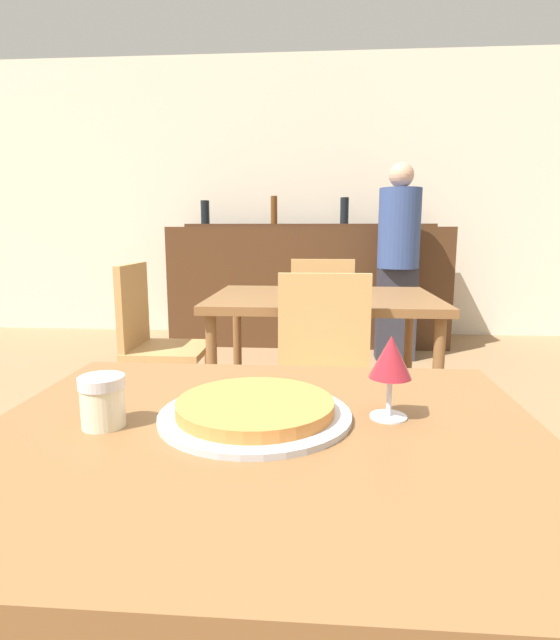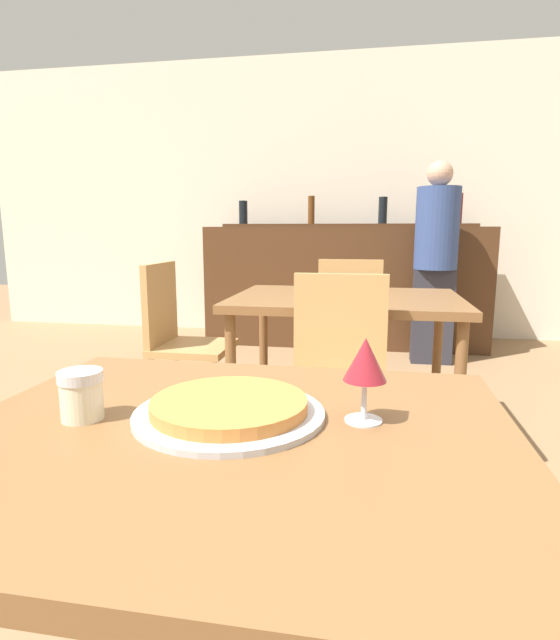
{
  "view_description": "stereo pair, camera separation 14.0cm",
  "coord_description": "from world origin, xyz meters",
  "px_view_note": "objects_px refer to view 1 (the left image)",
  "views": [
    {
      "loc": [
        0.1,
        -0.83,
        1.09
      ],
      "look_at": [
        -0.01,
        0.55,
        0.83
      ],
      "focal_mm": 28.0,
      "sensor_mm": 36.0,
      "label": 1
    },
    {
      "loc": [
        0.24,
        -0.81,
        1.09
      ],
      "look_at": [
        -0.01,
        0.55,
        0.83
      ],
      "focal_mm": 28.0,
      "sensor_mm": 36.0,
      "label": 2
    }
  ],
  "objects_px": {
    "chair_far_side_front": "(324,371)",
    "chair_far_side_back": "(322,319)",
    "pizza_tray": "(255,410)",
    "person_standing": "(398,256)",
    "chair_far_side_left": "(153,336)",
    "cheese_shaker": "(103,400)",
    "wine_glass": "(391,359)"
  },
  "relations": [
    {
      "from": "chair_far_side_back",
      "to": "chair_far_side_left",
      "type": "bearing_deg",
      "value": 33.4
    },
    {
      "from": "chair_far_side_left",
      "to": "cheese_shaker",
      "type": "height_order",
      "value": "chair_far_side_left"
    },
    {
      "from": "chair_far_side_left",
      "to": "cheese_shaker",
      "type": "xyz_separation_m",
      "value": [
        0.48,
        -1.69,
        0.25
      ]
    },
    {
      "from": "chair_far_side_back",
      "to": "person_standing",
      "type": "xyz_separation_m",
      "value": [
        0.63,
        1.09,
        0.34
      ]
    },
    {
      "from": "chair_far_side_back",
      "to": "cheese_shaker",
      "type": "xyz_separation_m",
      "value": [
        -0.41,
        -2.28,
        0.25
      ]
    },
    {
      "from": "chair_far_side_left",
      "to": "cheese_shaker",
      "type": "distance_m",
      "value": 1.78
    },
    {
      "from": "chair_far_side_left",
      "to": "pizza_tray",
      "type": "bearing_deg",
      "value": -155.28
    },
    {
      "from": "chair_far_side_left",
      "to": "wine_glass",
      "type": "height_order",
      "value": "chair_far_side_left"
    },
    {
      "from": "person_standing",
      "to": "pizza_tray",
      "type": "bearing_deg",
      "value": -103.1
    },
    {
      "from": "pizza_tray",
      "to": "cheese_shaker",
      "type": "xyz_separation_m",
      "value": [
        -0.27,
        -0.06,
        0.03
      ]
    },
    {
      "from": "chair_far_side_front",
      "to": "chair_far_side_left",
      "type": "height_order",
      "value": "same"
    },
    {
      "from": "chair_far_side_back",
      "to": "cheese_shaker",
      "type": "distance_m",
      "value": 2.33
    },
    {
      "from": "cheese_shaker",
      "to": "wine_glass",
      "type": "xyz_separation_m",
      "value": [
        0.52,
        0.08,
        0.07
      ]
    },
    {
      "from": "pizza_tray",
      "to": "wine_glass",
      "type": "relative_size",
      "value": 2.28
    },
    {
      "from": "chair_far_side_front",
      "to": "wine_glass",
      "type": "relative_size",
      "value": 5.73
    },
    {
      "from": "chair_far_side_front",
      "to": "person_standing",
      "type": "xyz_separation_m",
      "value": [
        0.63,
        2.27,
        0.34
      ]
    },
    {
      "from": "chair_far_side_left",
      "to": "chair_far_side_front",
      "type": "bearing_deg",
      "value": -123.4
    },
    {
      "from": "chair_far_side_front",
      "to": "chair_far_side_back",
      "type": "distance_m",
      "value": 1.18
    },
    {
      "from": "pizza_tray",
      "to": "person_standing",
      "type": "xyz_separation_m",
      "value": [
        0.77,
        3.31,
        0.12
      ]
    },
    {
      "from": "chair_far_side_front",
      "to": "pizza_tray",
      "type": "relative_size",
      "value": 2.51
    },
    {
      "from": "chair_far_side_front",
      "to": "chair_far_side_back",
      "type": "xyz_separation_m",
      "value": [
        -0.0,
        1.18,
        0.0
      ]
    },
    {
      "from": "pizza_tray",
      "to": "cheese_shaker",
      "type": "height_order",
      "value": "cheese_shaker"
    },
    {
      "from": "cheese_shaker",
      "to": "person_standing",
      "type": "distance_m",
      "value": 3.53
    },
    {
      "from": "chair_far_side_front",
      "to": "chair_far_side_left",
      "type": "xyz_separation_m",
      "value": [
        -0.89,
        0.59,
        0.0
      ]
    },
    {
      "from": "chair_far_side_left",
      "to": "pizza_tray",
      "type": "xyz_separation_m",
      "value": [
        0.75,
        -1.63,
        0.22
      ]
    },
    {
      "from": "person_standing",
      "to": "wine_glass",
      "type": "height_order",
      "value": "person_standing"
    },
    {
      "from": "cheese_shaker",
      "to": "person_standing",
      "type": "relative_size",
      "value": 0.06
    },
    {
      "from": "pizza_tray",
      "to": "person_standing",
      "type": "distance_m",
      "value": 3.4
    },
    {
      "from": "cheese_shaker",
      "to": "wine_glass",
      "type": "bearing_deg",
      "value": 8.56
    },
    {
      "from": "chair_far_side_back",
      "to": "pizza_tray",
      "type": "bearing_deg",
      "value": 86.34
    },
    {
      "from": "chair_far_side_back",
      "to": "pizza_tray",
      "type": "height_order",
      "value": "chair_far_side_back"
    },
    {
      "from": "chair_far_side_front",
      "to": "pizza_tray",
      "type": "xyz_separation_m",
      "value": [
        -0.14,
        -1.04,
        0.22
      ]
    }
  ]
}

